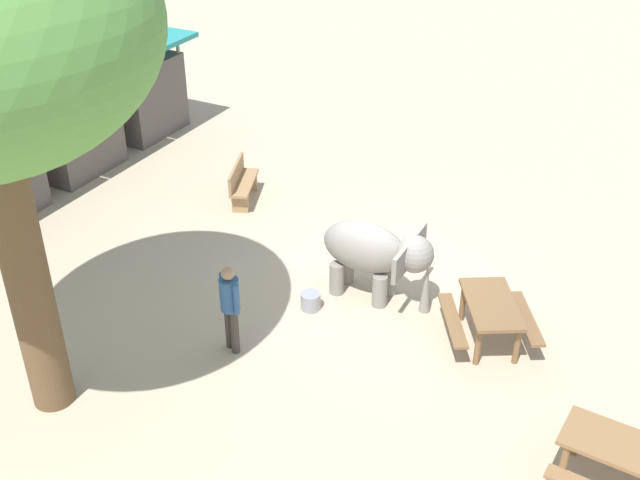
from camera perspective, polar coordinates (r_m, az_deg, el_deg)
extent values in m
plane|color=#BAA88C|center=(14.71, 3.83, -3.41)|extent=(60.00, 60.00, 0.00)
cylinder|color=gray|center=(14.40, 5.08, -2.82)|extent=(0.27, 0.27, 0.63)
cylinder|color=gray|center=(14.06, 4.38, -3.70)|extent=(0.27, 0.27, 0.63)
cylinder|color=gray|center=(14.68, 1.98, -1.97)|extent=(0.27, 0.27, 0.63)
cylinder|color=gray|center=(14.35, 1.23, -2.81)|extent=(0.27, 0.27, 0.63)
ellipsoid|color=gray|center=(13.99, 3.24, -0.48)|extent=(0.80, 1.57, 0.94)
sphere|color=gray|center=(13.63, 6.94, -1.03)|extent=(0.67, 0.67, 0.67)
cone|color=gray|center=(13.89, 7.75, -3.36)|extent=(0.21, 0.21, 1.05)
cube|color=gray|center=(14.02, 7.22, -0.08)|extent=(0.54, 0.09, 0.50)
cube|color=gray|center=(13.31, 5.85, -1.83)|extent=(0.54, 0.09, 0.50)
cylinder|color=#3F3833|center=(13.10, -6.64, -6.28)|extent=(0.14, 0.14, 0.82)
cylinder|color=#3F3833|center=(12.97, -6.23, -6.67)|extent=(0.14, 0.14, 0.82)
cylinder|color=#33598C|center=(12.62, -6.62, -3.95)|extent=(0.32, 0.32, 0.58)
sphere|color=tan|center=(12.40, -6.73, -2.44)|extent=(0.22, 0.22, 0.22)
cylinder|color=#33598C|center=(12.77, -7.10, -3.46)|extent=(0.09, 0.09, 0.55)
cylinder|color=#33598C|center=(12.46, -6.14, -4.35)|extent=(0.09, 0.09, 0.55)
cylinder|color=brown|center=(11.66, -20.54, -2.76)|extent=(0.62, 0.62, 4.40)
cube|color=#9E7A51|center=(17.46, -5.54, 4.16)|extent=(1.45, 0.88, 0.06)
cube|color=#9E7A51|center=(17.39, -6.13, 4.86)|extent=(1.33, 0.56, 0.40)
cube|color=#9E7A51|center=(18.03, -5.18, 4.23)|extent=(0.20, 0.36, 0.42)
cube|color=#9E7A51|center=(17.12, -5.84, 2.65)|extent=(0.20, 0.36, 0.42)
cube|color=olive|center=(11.25, 21.10, -13.83)|extent=(0.91, 1.56, 0.06)
cylinder|color=olive|center=(11.33, 17.32, -15.35)|extent=(0.10, 0.10, 0.72)
cylinder|color=olive|center=(11.79, 18.25, -13.33)|extent=(0.10, 0.10, 0.72)
cube|color=olive|center=(11.92, 21.53, -13.01)|extent=(0.35, 1.51, 0.05)
cube|color=brown|center=(13.25, 12.40, -4.58)|extent=(1.70, 1.45, 0.06)
cylinder|color=brown|center=(13.10, 14.18, -7.43)|extent=(0.10, 0.10, 0.72)
cylinder|color=brown|center=(12.94, 11.43, -7.59)|extent=(0.10, 0.10, 0.72)
cylinder|color=brown|center=(14.02, 12.94, -4.40)|extent=(0.10, 0.10, 0.72)
cylinder|color=brown|center=(13.87, 10.37, -4.51)|extent=(0.10, 0.10, 0.72)
cube|color=brown|center=(13.59, 14.80, -5.53)|extent=(1.42, 0.96, 0.05)
cube|color=brown|center=(13.29, 9.65, -5.78)|extent=(1.42, 0.96, 0.05)
cylinder|color=gray|center=(17.95, -19.98, 5.79)|extent=(0.10, 0.10, 2.40)
cube|color=#59514C|center=(19.63, -18.05, 7.64)|extent=(2.00, 1.80, 2.00)
cube|color=#388C47|center=(19.14, -18.77, 11.64)|extent=(2.50, 2.50, 0.12)
cylinder|color=gray|center=(20.69, -18.07, 9.43)|extent=(0.10, 0.10, 2.40)
cylinder|color=gray|center=(19.62, -14.63, 8.80)|extent=(0.10, 0.10, 2.40)
cylinder|color=gray|center=(19.58, -21.67, 7.53)|extent=(0.10, 0.10, 2.40)
cylinder|color=gray|center=(18.44, -18.24, 6.78)|extent=(0.10, 0.10, 2.40)
cube|color=#59514C|center=(21.37, -13.26, 10.24)|extent=(2.00, 1.80, 2.00)
cube|color=teal|center=(20.92, -13.75, 13.97)|extent=(2.50, 2.50, 0.12)
cylinder|color=gray|center=(22.45, -13.48, 11.76)|extent=(0.10, 0.10, 2.40)
cylinder|color=gray|center=(21.47, -10.09, 11.25)|extent=(0.10, 0.10, 2.40)
cylinder|color=gray|center=(21.21, -16.58, 10.19)|extent=(0.10, 0.10, 2.40)
cylinder|color=gray|center=(20.17, -13.15, 9.61)|extent=(0.10, 0.10, 2.40)
cylinder|color=gray|center=(14.02, -0.69, -4.47)|extent=(0.36, 0.36, 0.32)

